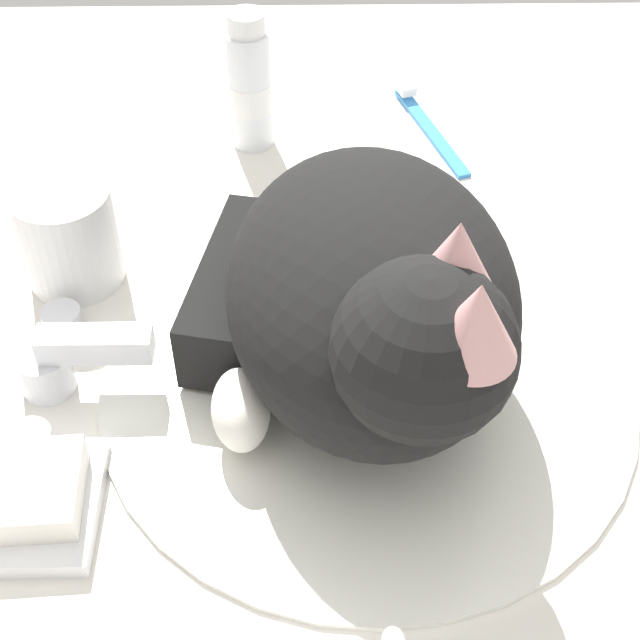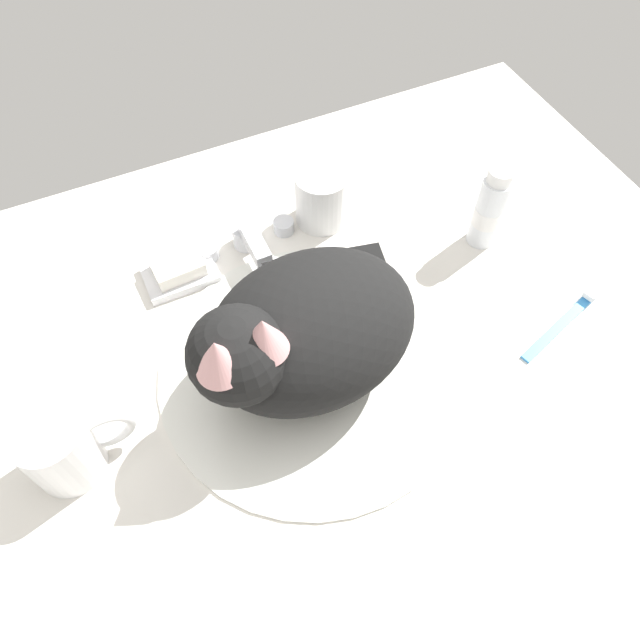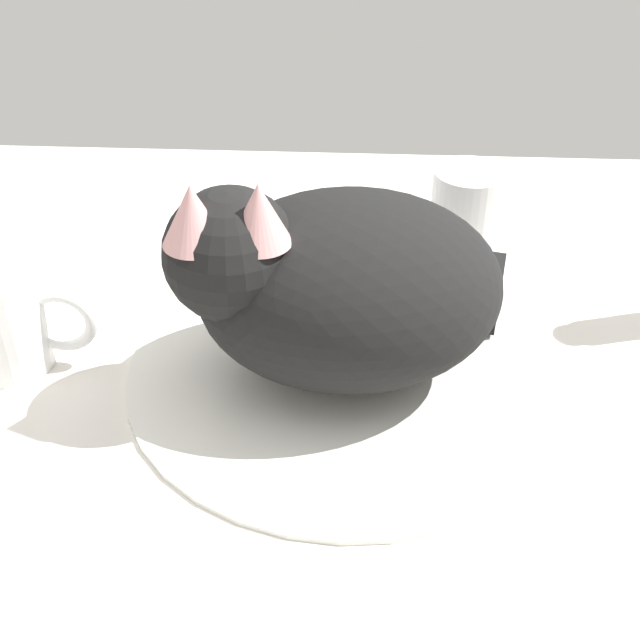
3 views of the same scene
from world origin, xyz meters
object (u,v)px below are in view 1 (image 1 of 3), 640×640
(faucet, at_px, (61,365))
(soap_bar, at_px, (40,489))
(toothpaste_bottle, at_px, (250,86))
(toothbrush, at_px, (427,123))
(rinse_cup, at_px, (69,236))
(cat, at_px, (371,303))

(faucet, relative_size, soap_bar, 2.21)
(toothpaste_bottle, distance_m, toothbrush, 0.17)
(rinse_cup, bearing_deg, faucet, -174.39)
(cat, xyz_separation_m, soap_bar, (-0.09, 0.19, -0.06))
(soap_bar, xyz_separation_m, toothbrush, (0.41, -0.26, -0.02))
(cat, relative_size, soap_bar, 4.43)
(cat, bearing_deg, toothpaste_bottle, 15.92)
(rinse_cup, height_order, soap_bar, rinse_cup)
(faucet, height_order, rinse_cup, rinse_cup)
(faucet, relative_size, rinse_cup, 1.74)
(cat, distance_m, toothbrush, 0.34)
(cat, height_order, soap_bar, cat)
(soap_bar, bearing_deg, cat, -66.04)
(rinse_cup, relative_size, toothbrush, 0.55)
(rinse_cup, height_order, toothpaste_bottle, toothpaste_bottle)
(rinse_cup, bearing_deg, cat, -120.11)
(faucet, xyz_separation_m, cat, (-0.01, -0.20, 0.06))
(soap_bar, height_order, toothpaste_bottle, toothpaste_bottle)
(soap_bar, bearing_deg, faucet, 3.42)
(faucet, relative_size, toothpaste_bottle, 1.11)
(faucet, height_order, toothbrush, faucet)
(faucet, distance_m, cat, 0.21)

